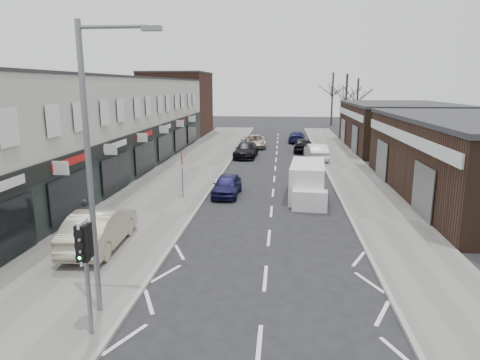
% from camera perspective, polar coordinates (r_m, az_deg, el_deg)
% --- Properties ---
extents(ground, '(160.00, 160.00, 0.00)m').
position_cam_1_polar(ground, '(13.36, 3.03, -16.58)').
color(ground, black).
rests_on(ground, ground).
extents(pavement_left, '(5.50, 64.00, 0.12)m').
position_cam_1_polar(pavement_left, '(35.02, -6.39, 1.87)').
color(pavement_left, slate).
rests_on(pavement_left, ground).
extents(pavement_right, '(3.50, 64.00, 0.12)m').
position_cam_1_polar(pavement_right, '(34.68, 14.26, 1.45)').
color(pavement_right, slate).
rests_on(pavement_right, ground).
extents(shop_terrace_left, '(8.00, 41.00, 7.10)m').
position_cam_1_polar(shop_terrace_left, '(34.27, -18.61, 6.95)').
color(shop_terrace_left, '#B9B5A8').
rests_on(shop_terrace_left, ground).
extents(brick_block_far, '(8.00, 10.00, 8.00)m').
position_cam_1_polar(brick_block_far, '(58.41, -8.37, 9.95)').
color(brick_block_far, '#43251C').
rests_on(brick_block_far, ground).
extents(right_unit_far, '(10.00, 16.00, 4.50)m').
position_cam_1_polar(right_unit_far, '(47.41, 20.41, 6.62)').
color(right_unit_far, '#352318').
rests_on(right_unit_far, ground).
extents(tree_far_a, '(3.60, 3.60, 8.00)m').
position_cam_1_polar(tree_far_a, '(60.62, 13.73, 6.03)').
color(tree_far_a, '#382D26').
rests_on(tree_far_a, ground).
extents(tree_far_b, '(3.60, 3.60, 7.50)m').
position_cam_1_polar(tree_far_b, '(66.90, 15.16, 6.53)').
color(tree_far_b, '#382D26').
rests_on(tree_far_b, ground).
extents(tree_far_c, '(3.60, 3.60, 8.50)m').
position_cam_1_polar(tree_far_c, '(72.41, 12.03, 7.11)').
color(tree_far_c, '#382D26').
rests_on(tree_far_c, ground).
extents(traffic_light, '(0.28, 0.60, 3.10)m').
position_cam_1_polar(traffic_light, '(11.55, -19.98, -8.95)').
color(traffic_light, slate).
rests_on(traffic_light, pavement_left).
extents(street_lamp, '(2.23, 0.22, 8.00)m').
position_cam_1_polar(street_lamp, '(12.10, -18.85, 2.94)').
color(street_lamp, slate).
rests_on(street_lamp, pavement_left).
extents(warning_sign, '(0.12, 0.80, 2.70)m').
position_cam_1_polar(warning_sign, '(24.70, -7.66, 2.41)').
color(warning_sign, slate).
rests_on(warning_sign, pavement_left).
extents(white_van, '(2.24, 5.48, 2.08)m').
position_cam_1_polar(white_van, '(25.13, 8.98, -0.29)').
color(white_van, white).
rests_on(white_van, ground).
extents(sedan_on_pavement, '(1.93, 4.89, 1.58)m').
position_cam_1_polar(sedan_on_pavement, '(18.09, -18.21, -6.10)').
color(sedan_on_pavement, '#A49C83').
rests_on(sedan_on_pavement, pavement_left).
extents(pedestrian, '(0.63, 0.52, 1.49)m').
position_cam_1_polar(pedestrian, '(20.13, -19.95, -4.48)').
color(pedestrian, black).
rests_on(pedestrian, pavement_left).
extents(parked_car_left_a, '(1.61, 3.78, 1.27)m').
position_cam_1_polar(parked_car_left_a, '(25.65, -1.75, -0.68)').
color(parked_car_left_a, '#161441').
rests_on(parked_car_left_a, ground).
extents(parked_car_left_b, '(2.19, 4.89, 1.39)m').
position_cam_1_polar(parked_car_left_b, '(39.30, 0.81, 4.05)').
color(parked_car_left_b, black).
rests_on(parked_car_left_b, ground).
extents(parked_car_left_c, '(2.59, 4.93, 1.32)m').
position_cam_1_polar(parked_car_left_c, '(45.62, 2.03, 5.18)').
color(parked_car_left_c, '#C1B09A').
rests_on(parked_car_left_c, ground).
extents(parked_car_right_a, '(1.98, 4.66, 1.50)m').
position_cam_1_polar(parked_car_right_a, '(38.17, 10.11, 3.68)').
color(parked_car_right_a, silver).
rests_on(parked_car_right_a, ground).
extents(parked_car_right_b, '(1.98, 4.24, 1.40)m').
position_cam_1_polar(parked_car_right_b, '(43.00, 8.36, 4.66)').
color(parked_car_right_b, black).
rests_on(parked_car_right_b, ground).
extents(parked_car_right_c, '(2.11, 4.57, 1.30)m').
position_cam_1_polar(parked_car_right_c, '(50.22, 7.57, 5.74)').
color(parked_car_right_c, '#151943').
rests_on(parked_car_right_c, ground).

